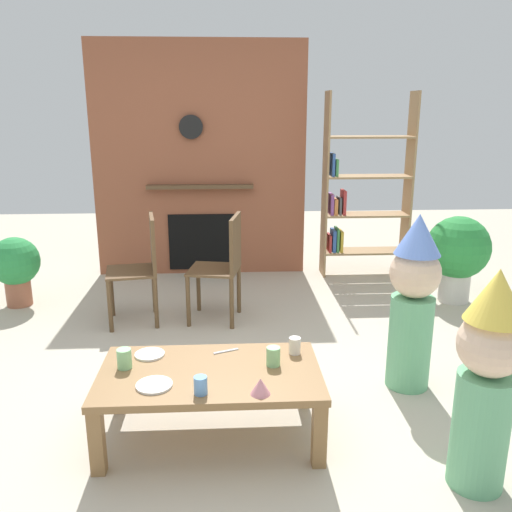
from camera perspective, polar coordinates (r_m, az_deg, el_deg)
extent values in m
plane|color=#BCB29E|center=(3.53, -2.13, -13.96)|extent=(12.00, 12.00, 0.00)
cube|color=#935138|center=(5.71, -5.99, 10.06)|extent=(2.20, 0.18, 2.40)
cube|color=black|center=(5.75, -5.80, 1.50)|extent=(0.70, 0.02, 0.60)
cube|color=brown|center=(5.60, -5.98, 7.37)|extent=(1.10, 0.10, 0.04)
cylinder|color=black|center=(5.57, -6.95, 13.50)|extent=(0.24, 0.04, 0.24)
cube|color=#9E7A51|center=(5.62, 7.38, 7.37)|extent=(0.02, 0.28, 1.90)
cube|color=#9E7A51|center=(5.85, 15.96, 7.21)|extent=(0.02, 0.28, 1.90)
cube|color=#9E7A51|center=(5.86, 11.38, 0.52)|extent=(0.86, 0.28, 0.02)
cube|color=#9E7A51|center=(5.77, 11.59, 4.36)|extent=(0.86, 0.28, 0.02)
cube|color=#9E7A51|center=(5.71, 11.81, 8.30)|extent=(0.86, 0.28, 0.02)
cube|color=#9E7A51|center=(5.67, 12.03, 12.31)|extent=(0.86, 0.28, 0.02)
cube|color=#B23333|center=(5.75, 7.78, 1.44)|extent=(0.02, 0.20, 0.18)
cube|color=#3359A5|center=(5.75, 8.21, 1.69)|extent=(0.04, 0.20, 0.23)
cube|color=#3F8C4C|center=(5.76, 8.58, 1.78)|extent=(0.02, 0.20, 0.25)
cube|color=gold|center=(5.77, 8.98, 1.65)|extent=(0.03, 0.20, 0.22)
cube|color=#8C4C99|center=(5.67, 7.98, 5.53)|extent=(0.03, 0.20, 0.22)
cube|color=#D87F3F|center=(5.68, 8.38, 5.28)|extent=(0.04, 0.20, 0.16)
cube|color=#4C4C51|center=(5.69, 8.84, 5.35)|extent=(0.02, 0.20, 0.18)
cube|color=#B23333|center=(5.69, 9.27, 5.70)|extent=(0.03, 0.20, 0.25)
cube|color=#3359A5|center=(5.61, 8.11, 9.64)|extent=(0.03, 0.20, 0.23)
cube|color=#3F8C4C|center=(5.62, 8.49, 9.33)|extent=(0.03, 0.20, 0.17)
cube|color=olive|center=(2.93, -4.93, -12.45)|extent=(1.18, 0.66, 0.04)
cube|color=olive|center=(2.86, -16.60, -18.44)|extent=(0.07, 0.07, 0.35)
cube|color=olive|center=(2.82, 6.76, -18.36)|extent=(0.07, 0.07, 0.35)
cube|color=olive|center=(3.33, -14.37, -13.02)|extent=(0.07, 0.07, 0.35)
cube|color=olive|center=(3.30, 5.05, -12.86)|extent=(0.07, 0.07, 0.35)
cylinder|color=#8CD18C|center=(2.94, 1.86, -10.64)|extent=(0.08, 0.08, 0.11)
cylinder|color=#669EE0|center=(2.69, -5.93, -13.55)|extent=(0.07, 0.07, 0.09)
cylinder|color=#8CD18C|center=(3.00, -13.86, -10.58)|extent=(0.08, 0.08, 0.11)
cylinder|color=silver|center=(3.08, 4.15, -9.51)|extent=(0.07, 0.07, 0.10)
cylinder|color=white|center=(2.81, -10.80, -13.36)|extent=(0.18, 0.18, 0.01)
cylinder|color=white|center=(3.13, -11.26, -10.24)|extent=(0.17, 0.17, 0.01)
cone|color=pink|center=(2.68, 0.48, -13.71)|extent=(0.10, 0.10, 0.08)
cube|color=silver|center=(3.12, -3.22, -10.09)|extent=(0.15, 0.07, 0.01)
cylinder|color=#66B27F|center=(2.82, 22.77, -16.77)|extent=(0.26, 0.26, 0.58)
sphere|color=beige|center=(2.62, 23.78, -8.61)|extent=(0.30, 0.30, 0.30)
cone|color=#F2D14C|center=(2.54, 24.34, -3.81)|extent=(0.27, 0.27, 0.24)
cylinder|color=#66B27F|center=(3.58, 16.06, -8.78)|extent=(0.27, 0.27, 0.60)
sphere|color=beige|center=(3.42, 16.63, -1.75)|extent=(0.31, 0.31, 0.31)
cone|color=#668CE5|center=(3.36, 16.95, 2.23)|extent=(0.28, 0.28, 0.25)
cube|color=brown|center=(4.51, -13.15, -1.63)|extent=(0.46, 0.46, 0.02)
cube|color=brown|center=(4.44, -10.95, 1.41)|extent=(0.10, 0.40, 0.45)
cylinder|color=brown|center=(4.75, -15.15, -3.72)|extent=(0.04, 0.04, 0.43)
cylinder|color=brown|center=(4.41, -15.31, -5.24)|extent=(0.04, 0.04, 0.43)
cylinder|color=brown|center=(4.75, -10.80, -3.47)|extent=(0.04, 0.04, 0.43)
cylinder|color=brown|center=(4.41, -10.62, -4.97)|extent=(0.04, 0.04, 0.43)
cube|color=brown|center=(4.45, -4.52, -1.46)|extent=(0.47, 0.47, 0.02)
cube|color=brown|center=(4.36, -2.21, 1.40)|extent=(0.10, 0.40, 0.45)
cylinder|color=brown|center=(4.73, -6.15, -3.34)|extent=(0.04, 0.04, 0.43)
cylinder|color=brown|center=(4.40, -7.25, -4.84)|extent=(0.04, 0.04, 0.43)
cylinder|color=brown|center=(4.66, -1.84, -3.55)|extent=(0.04, 0.04, 0.43)
cylinder|color=brown|center=(4.33, -2.61, -5.10)|extent=(0.04, 0.04, 0.43)
cylinder|color=beige|center=(5.29, 20.36, -3.10)|extent=(0.28, 0.28, 0.27)
sphere|color=#2A8B3C|center=(5.19, 20.75, 0.86)|extent=(0.57, 0.57, 0.57)
cylinder|color=#9E5B42|center=(5.32, -23.96, -3.61)|extent=(0.22, 0.22, 0.23)
sphere|color=green|center=(5.24, -24.32, -0.51)|extent=(0.43, 0.43, 0.43)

